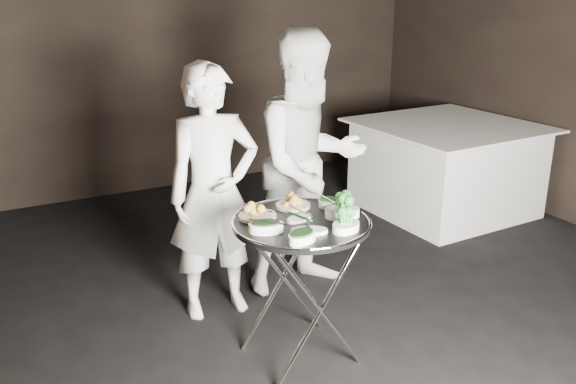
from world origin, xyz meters
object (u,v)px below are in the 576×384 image
tray_stand (301,284)px  waiter_left (214,193)px  waiter_right (309,164)px  dining_table (445,167)px  serving_tray (301,223)px

tray_stand → waiter_left: size_ratio=0.51×
waiter_right → tray_stand: bearing=-123.5°
tray_stand → dining_table: (2.36, 1.47, -0.04)m
serving_tray → waiter_left: (-0.21, 0.73, -0.02)m
tray_stand → waiter_right: waiter_right is taller
tray_stand → waiter_left: (-0.21, 0.73, 0.35)m
waiter_right → dining_table: waiter_right is taller
tray_stand → serving_tray: size_ratio=1.09×
waiter_right → dining_table: 2.07m
serving_tray → waiter_left: size_ratio=0.47×
waiter_left → serving_tray: bearing=-70.5°
tray_stand → dining_table: 2.78m
tray_stand → serving_tray: bearing=-14.0°
serving_tray → waiter_right: 0.90m
serving_tray → dining_table: serving_tray is taller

